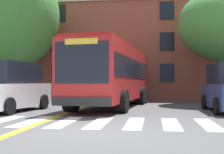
{
  "coord_description": "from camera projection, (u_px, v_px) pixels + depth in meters",
  "views": [
    {
      "loc": [
        1.66,
        -8.59,
        1.4
      ],
      "look_at": [
        -0.23,
        7.95,
        1.68
      ],
      "focal_mm": 50.0,
      "sensor_mm": 36.0,
      "label": 1
    }
  ],
  "objects": [
    {
      "name": "street_tree_curbside_small",
      "position": [
        12.0,
        17.0,
        22.04
      ],
      "size": [
        9.01,
        8.65,
        9.78
      ],
      "color": "brown",
      "rests_on": "ground"
    },
    {
      "name": "ground_plane",
      "position": [
        88.0,
        132.0,
        8.7
      ],
      "size": [
        120.0,
        120.0,
        0.0
      ],
      "primitive_type": "plane",
      "color": "#4C4C4F"
    },
    {
      "name": "building_facade",
      "position": [
        164.0,
        50.0,
        27.46
      ],
      "size": [
        42.41,
        7.75,
        8.47
      ],
      "color": "brown",
      "rests_on": "ground"
    },
    {
      "name": "lane_line_yellow_inner",
      "position": [
        101.0,
        100.0,
        24.91
      ],
      "size": [
        0.12,
        36.0,
        0.01
      ],
      "primitive_type": "cube",
      "color": "gold",
      "rests_on": "ground"
    },
    {
      "name": "car_white_near_lane",
      "position": [
        10.0,
        88.0,
        14.94
      ],
      "size": [
        2.68,
        5.3,
        2.35
      ],
      "color": "white",
      "rests_on": "ground"
    },
    {
      "name": "city_bus",
      "position": [
        113.0,
        74.0,
        17.68
      ],
      "size": [
        3.95,
        10.93,
        3.43
      ],
      "color": "#B22323",
      "rests_on": "ground"
    },
    {
      "name": "lane_line_yellow_outer",
      "position": [
        103.0,
        100.0,
        24.89
      ],
      "size": [
        0.12,
        36.0,
        0.01
      ],
      "primitive_type": "cube",
      "color": "gold",
      "rests_on": "ground"
    },
    {
      "name": "crosswalk",
      "position": [
        117.0,
        123.0,
        10.69
      ],
      "size": [
        16.43,
        3.52,
        0.01
      ],
      "color": "white",
      "rests_on": "ground"
    }
  ]
}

